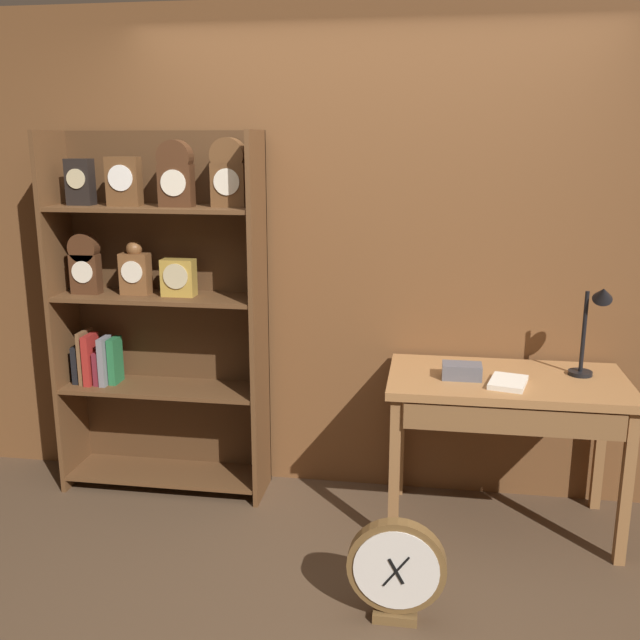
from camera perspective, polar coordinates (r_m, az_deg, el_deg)
ground_plane at (r=3.14m, az=1.24°, el=-23.40°), size 10.00×10.00×0.00m
back_wood_panel at (r=3.86m, az=3.99°, el=4.91°), size 4.80×0.05×2.60m
bookshelf at (r=3.97m, az=-12.79°, el=1.35°), size 1.13×0.34×1.96m
workbench at (r=3.62m, az=14.60°, el=-6.08°), size 1.15×0.63×0.79m
desk_lamp at (r=3.66m, az=20.92°, el=-0.00°), size 0.17×0.17×0.48m
toolbox_small at (r=3.54m, az=11.18°, el=-3.99°), size 0.19×0.12×0.07m
open_repair_manual at (r=3.50m, az=14.68°, el=-4.80°), size 0.21×0.25×0.02m
round_clock_large at (r=3.08m, az=6.08°, el=-19.09°), size 0.40×0.11×0.44m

